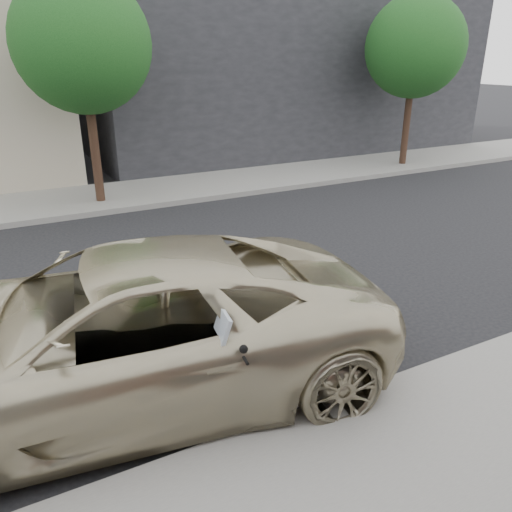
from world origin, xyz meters
The scene contains 7 objects.
ground centered at (0.00, 0.00, 0.00)m, with size 120.00×120.00×0.00m, color black.
far_sidewalk centered at (0.00, -6.50, 0.07)m, with size 44.00×3.00×0.15m, color gray.
far_building_dark centered at (-7.00, -13.50, 3.50)m, with size 16.00×11.00×7.00m.
street_tree_left centered at (-9.00, -6.00, 4.14)m, with size 3.40×3.40×5.70m.
street_tree_mid centered at (2.00, -6.00, 4.14)m, with size 3.40×3.40×5.70m.
motorcycle centered at (1.84, 3.90, 0.64)m, with size 2.36×0.78×1.49m.
minivan centered at (3.50, 2.60, 0.90)m, with size 2.98×6.45×1.79m, color beige.
Camera 1 is at (4.39, 7.86, 3.89)m, focal length 35.00 mm.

